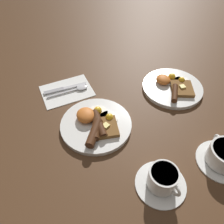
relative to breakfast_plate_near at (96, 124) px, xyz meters
The scene contains 8 objects.
ground_plane 0.02m from the breakfast_plate_near, behind, with size 3.00×3.00×0.00m, color #4C301C.
breakfast_plate_near is the anchor object (origin of this frame).
breakfast_plate_far 0.36m from the breakfast_plate_near, 97.95° to the left, with size 0.24×0.24×0.04m.
teacup_near 0.28m from the breakfast_plate_near, 16.69° to the left, with size 0.14×0.14×0.07m.
teacup_far 0.41m from the breakfast_plate_near, 45.04° to the left, with size 0.15×0.15×0.06m.
napkin 0.22m from the breakfast_plate_near, behind, with size 0.15×0.20×0.01m, color white.
knife 0.24m from the breakfast_plate_near, 168.51° to the right, with size 0.03×0.18×0.01m.
spoon 0.21m from the breakfast_plate_near, behind, with size 0.03×0.17×0.01m.
Camera 1 is at (0.46, -0.16, 0.59)m, focal length 35.00 mm.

